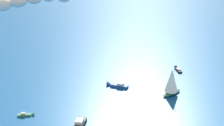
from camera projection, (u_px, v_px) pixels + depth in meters
name	position (u px, v px, depth m)	size (l,w,h in m)	color
ground_plane	(112.00, 124.00, 121.18)	(2000.00, 2000.00, 0.00)	navy
sailboat_far_port	(172.00, 82.00, 138.85)	(8.00, 7.92, 11.35)	#33704C
motorboat_far_stbd	(27.00, 115.00, 125.90)	(2.57, 5.59, 1.57)	#33704C
motorboat_outer_ring_b	(117.00, 85.00, 146.85)	(4.33, 8.58, 2.41)	#23478C
motorboat_outer_ring_c	(178.00, 69.00, 162.05)	(6.14, 3.11, 1.73)	black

